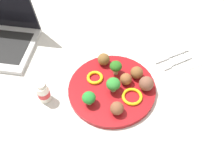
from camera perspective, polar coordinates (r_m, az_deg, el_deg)
ground_plane at (r=0.86m, az=0.00°, el=-1.44°), size 4.00×4.00×0.00m
plate at (r=0.86m, az=0.00°, el=-1.13°), size 0.28×0.28×0.02m
broccoli_floret_far_rim at (r=0.80m, az=-4.97°, el=-2.98°), size 0.04×0.04×0.04m
broccoli_floret_near_rim at (r=0.82m, az=0.11°, el=-0.11°), size 0.04×0.04×0.05m
broccoli_floret_front_left at (r=0.86m, az=0.83°, el=3.74°), size 0.04×0.04×0.05m
meatball_back_left at (r=0.78m, az=1.07°, el=-5.22°), size 0.04×0.04×0.04m
meatball_mid_left at (r=0.86m, az=5.31°, el=2.43°), size 0.04×0.04×0.04m
meatball_back_right at (r=0.85m, az=3.03°, el=1.00°), size 0.04×0.04×0.04m
meatball_front_left at (r=0.84m, az=7.35°, el=0.08°), size 0.05×0.05×0.05m
meatball_near_rim at (r=0.90m, az=-1.79°, el=5.31°), size 0.04×0.04×0.04m
pepper_ring_mid_right at (r=0.83m, az=4.33°, el=-2.71°), size 0.08×0.08×0.01m
pepper_ring_near_rim at (r=0.87m, az=-3.69°, el=1.38°), size 0.06×0.06×0.01m
napkin at (r=0.97m, az=13.18°, el=5.12°), size 0.17×0.12×0.01m
fork at (r=0.95m, az=13.42°, el=4.43°), size 0.12×0.02×0.01m
knife at (r=0.97m, az=12.33°, el=5.92°), size 0.15×0.02×0.01m
yogurt_bottle at (r=0.84m, az=-14.50°, el=-1.74°), size 0.04×0.04×0.08m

